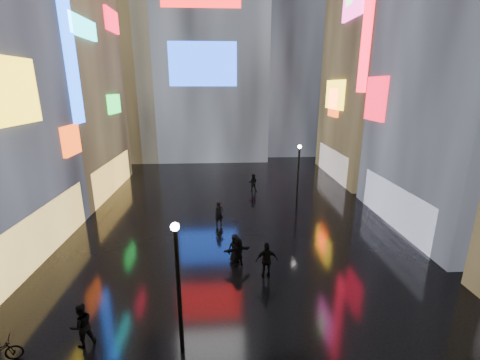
{
  "coord_description": "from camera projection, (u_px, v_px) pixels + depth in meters",
  "views": [
    {
      "loc": [
        -0.86,
        -3.33,
        9.5
      ],
      "look_at": [
        0.0,
        12.0,
        5.0
      ],
      "focal_mm": 24.0,
      "sensor_mm": 36.0,
      "label": 1
    }
  ],
  "objects": [
    {
      "name": "building_left_far",
      "position": [
        41.0,
        68.0,
        26.88
      ],
      "size": [
        10.28,
        12.0,
        22.0
      ],
      "color": "black",
      "rests_on": "ground"
    },
    {
      "name": "tower_flank_left",
      "position": [
        120.0,
        58.0,
        41.74
      ],
      "size": [
        10.0,
        10.0,
        26.0
      ],
      "primitive_type": "cube",
      "color": "black",
      "rests_on": "ground"
    },
    {
      "name": "pedestrian_3",
      "position": [
        267.0,
        260.0,
        16.37
      ],
      "size": [
        1.15,
        0.53,
        1.93
      ],
      "primitive_type": "imported",
      "rotation": [
        0.0,
        0.0,
        3.19
      ],
      "color": "black",
      "rests_on": "ground"
    },
    {
      "name": "tower_flank_right",
      "position": [
        290.0,
        31.0,
        45.68
      ],
      "size": [
        12.0,
        12.0,
        34.0
      ],
      "primitive_type": "cube",
      "color": "black",
      "rests_on": "ground"
    },
    {
      "name": "pedestrian_5",
      "position": [
        238.0,
        252.0,
        17.48
      ],
      "size": [
        1.6,
        0.88,
        1.64
      ],
      "primitive_type": "imported",
      "rotation": [
        0.0,
        0.0,
        3.42
      ],
      "color": "black",
      "rests_on": "ground"
    },
    {
      "name": "pedestrian_7",
      "position": [
        253.0,
        183.0,
        30.01
      ],
      "size": [
        0.92,
        0.78,
        1.65
      ],
      "primitive_type": "imported",
      "rotation": [
        0.0,
        0.0,
        2.93
      ],
      "color": "black",
      "rests_on": "ground"
    },
    {
      "name": "umbrella_2",
      "position": [
        235.0,
        227.0,
        17.51
      ],
      "size": [
        1.34,
        1.34,
        0.88
      ],
      "primitive_type": "imported",
      "rotation": [
        0.0,
        0.0,
        4.12
      ],
      "color": "black",
      "rests_on": "pedestrian_4"
    },
    {
      "name": "lamp_near",
      "position": [
        178.0,
        282.0,
        11.15
      ],
      "size": [
        0.3,
        0.3,
        5.2
      ],
      "color": "black",
      "rests_on": "ground"
    },
    {
      "name": "building_right_far",
      "position": [
        391.0,
        39.0,
        31.58
      ],
      "size": [
        10.28,
        12.0,
        28.0
      ],
      "color": "black",
      "rests_on": "ground"
    },
    {
      "name": "ground",
      "position": [
        234.0,
        213.0,
        25.07
      ],
      "size": [
        140.0,
        140.0,
        0.0
      ],
      "primitive_type": "plane",
      "color": "black",
      "rests_on": "ground"
    },
    {
      "name": "lamp_far",
      "position": [
        298.0,
        173.0,
        25.11
      ],
      "size": [
        0.3,
        0.3,
        5.2
      ],
      "color": "black",
      "rests_on": "ground"
    },
    {
      "name": "pedestrian_6",
      "position": [
        219.0,
        214.0,
        22.57
      ],
      "size": [
        0.72,
        0.58,
        1.71
      ],
      "primitive_type": "imported",
      "rotation": [
        0.0,
        0.0,
        0.32
      ],
      "color": "black",
      "rests_on": "ground"
    },
    {
      "name": "pedestrian_1",
      "position": [
        82.0,
        325.0,
        12.03
      ],
      "size": [
        1.08,
        1.05,
        1.76
      ],
      "primitive_type": "imported",
      "rotation": [
        0.0,
        0.0,
        3.8
      ],
      "color": "black",
      "rests_on": "ground"
    },
    {
      "name": "pedestrian_4",
      "position": [
        235.0,
        248.0,
        17.87
      ],
      "size": [
        0.91,
        0.7,
        1.65
      ],
      "primitive_type": "imported",
      "rotation": [
        0.0,
        0.0,
        0.24
      ],
      "color": "black",
      "rests_on": "ground"
    }
  ]
}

